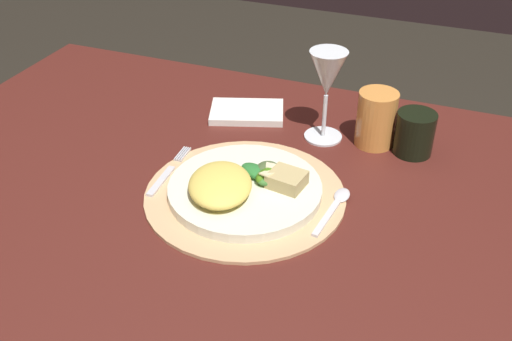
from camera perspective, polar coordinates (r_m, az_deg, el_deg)
name	(u,v)px	position (r m, az deg, el deg)	size (l,w,h in m)	color
dining_table	(230,252)	(1.12, -2.47, -7.77)	(1.26, 0.85, 0.74)	#4D1D17
placemat	(245,195)	(0.99, -1.06, -2.34)	(0.33, 0.33, 0.01)	tan
dinner_plate	(245,189)	(0.98, -1.06, -1.80)	(0.25, 0.25, 0.02)	silver
pasta_serving	(220,185)	(0.95, -3.46, -1.35)	(0.13, 0.10, 0.03)	#E7CC58
salad_greens	(265,173)	(0.99, 0.88, -0.20)	(0.08, 0.07, 0.03)	#2A732F
bread_piece	(288,178)	(0.97, 3.05, -0.74)	(0.06, 0.05, 0.02)	tan
fork	(168,173)	(1.04, -8.47, -0.23)	(0.02, 0.16, 0.00)	silver
spoon	(336,203)	(0.97, 7.71, -3.14)	(0.03, 0.14, 0.01)	silver
napkin	(247,112)	(1.22, -0.88, 5.63)	(0.15, 0.10, 0.01)	white
wine_glass	(327,78)	(1.09, 6.85, 8.84)	(0.07, 0.07, 0.18)	silver
amber_tumbler	(376,119)	(1.12, 11.44, 4.88)	(0.07, 0.07, 0.11)	#DA8A3E
dark_tumbler	(415,133)	(1.12, 14.95, 3.47)	(0.07, 0.07, 0.08)	black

